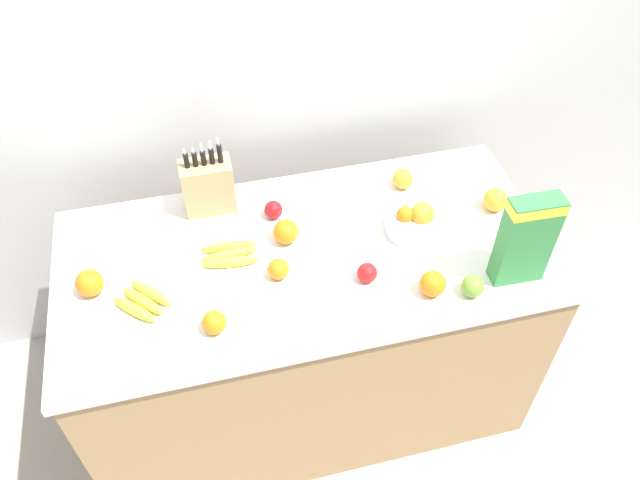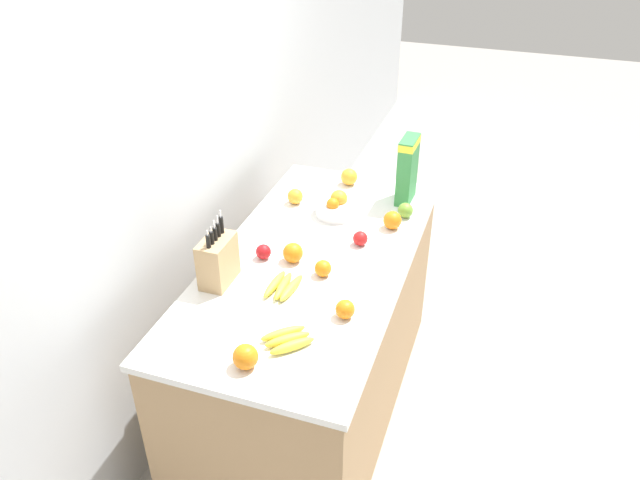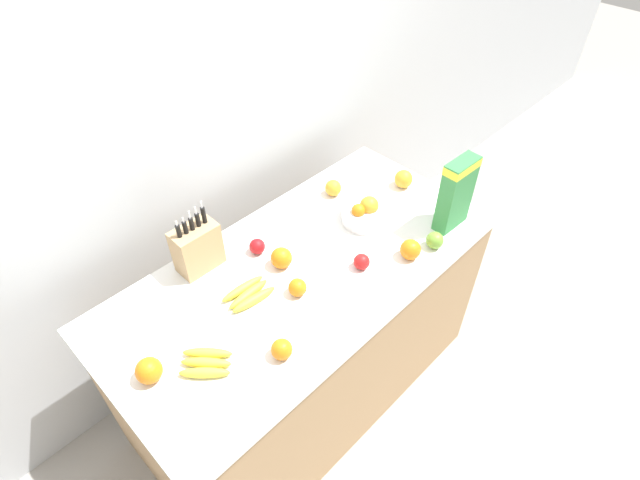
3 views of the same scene
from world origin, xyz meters
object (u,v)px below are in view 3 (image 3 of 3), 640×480
at_px(orange_front_right, 281,258).
at_px(apple_rightmost, 257,246).
at_px(banana_bunch_left, 248,294).
at_px(apple_near_bananas, 435,240).
at_px(banana_bunch_right, 206,363).
at_px(orange_near_bowl, 149,371).
at_px(knife_block, 197,247).
at_px(apple_rear, 362,262).
at_px(orange_by_cereal, 297,287).
at_px(cereal_box, 457,191).
at_px(fruit_bowl, 365,213).
at_px(orange_mid_left, 282,349).
at_px(orange_front_center, 410,250).
at_px(orange_back_center, 333,188).
at_px(orange_front_left, 403,179).

bearing_deg(orange_front_right, apple_rightmost, 98.43).
relative_size(banana_bunch_left, apple_near_bananas, 2.64).
height_order(banana_bunch_right, orange_near_bowl, orange_near_bowl).
relative_size(knife_block, apple_rear, 4.56).
bearing_deg(orange_near_bowl, apple_near_bananas, -14.26).
bearing_deg(orange_by_cereal, apple_near_bananas, -20.69).
xyz_separation_m(banana_bunch_left, apple_rear, (0.42, -0.20, 0.02)).
distance_m(cereal_box, banana_bunch_right, 1.21).
relative_size(apple_rear, apple_rightmost, 1.00).
height_order(apple_rear, apple_near_bananas, apple_near_bananas).
height_order(fruit_bowl, banana_bunch_right, fruit_bowl).
relative_size(orange_near_bowl, orange_front_right, 1.02).
bearing_deg(banana_bunch_left, apple_rightmost, 41.87).
xyz_separation_m(apple_rightmost, orange_by_cereal, (-0.04, -0.28, 0.00)).
distance_m(knife_block, orange_mid_left, 0.56).
relative_size(knife_block, apple_near_bananas, 4.12).
xyz_separation_m(banana_bunch_right, orange_front_center, (0.90, -0.17, 0.02)).
bearing_deg(orange_by_cereal, banana_bunch_right, -178.27).
bearing_deg(apple_near_bananas, banana_bunch_left, 154.94).
bearing_deg(apple_near_bananas, fruit_bowl, 103.62).
bearing_deg(banana_bunch_left, orange_back_center, 16.86).
bearing_deg(fruit_bowl, apple_rear, -141.51).
bearing_deg(cereal_box, apple_rear, 169.99).
xyz_separation_m(orange_front_left, orange_mid_left, (-1.05, -0.30, -0.01)).
bearing_deg(apple_rightmost, orange_near_bowl, -162.04).
bearing_deg(orange_near_bowl, apple_rightmost, 17.96).
relative_size(fruit_bowl, apple_rightmost, 3.09).
relative_size(cereal_box, banana_bunch_left, 1.72).
height_order(apple_rear, apple_rightmost, same).
distance_m(banana_bunch_left, orange_back_center, 0.72).
relative_size(cereal_box, orange_front_center, 3.91).
height_order(orange_back_center, orange_front_center, orange_front_center).
xyz_separation_m(cereal_box, apple_rightmost, (-0.71, 0.47, -0.15)).
bearing_deg(cereal_box, orange_mid_left, -179.07).
distance_m(orange_mid_left, orange_front_right, 0.43).
bearing_deg(banana_bunch_right, orange_front_right, 18.73).
relative_size(fruit_bowl, apple_rear, 3.08).
bearing_deg(orange_near_bowl, orange_front_right, 6.64).
height_order(banana_bunch_right, orange_mid_left, orange_mid_left).
bearing_deg(apple_near_bananas, banana_bunch_right, 168.54).
xyz_separation_m(orange_back_center, orange_front_center, (-0.08, -0.51, 0.00)).
distance_m(cereal_box, banana_bunch_left, 0.96).
bearing_deg(orange_front_center, apple_near_bananas, -16.43).
xyz_separation_m(cereal_box, apple_near_bananas, (-0.17, -0.04, -0.14)).
relative_size(orange_by_cereal, orange_front_center, 0.83).
height_order(cereal_box, orange_front_left, cereal_box).
distance_m(orange_mid_left, orange_back_center, 0.91).
relative_size(cereal_box, orange_near_bowl, 3.75).
bearing_deg(orange_mid_left, orange_near_bowl, 146.13).
distance_m(banana_bunch_right, orange_near_bowl, 0.18).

